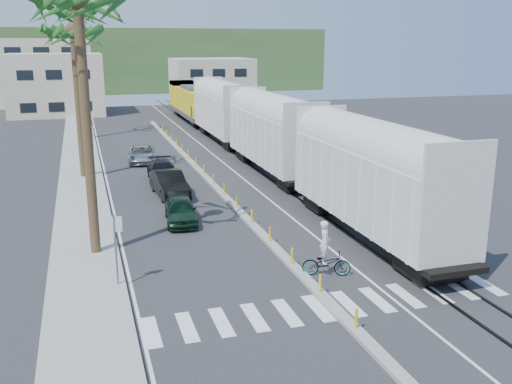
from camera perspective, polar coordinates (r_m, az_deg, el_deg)
ground at (r=23.04m, az=5.39°, el=-9.23°), size 140.00×140.00×0.00m
sidewalk at (r=45.36m, az=-17.13°, el=2.26°), size 3.00×90.00×0.15m
rails at (r=50.09m, az=-1.53°, el=3.98°), size 1.56×100.00×0.06m
median at (r=41.26m, az=-5.20°, el=1.69°), size 0.45×60.00×0.85m
crosswalk at (r=21.38m, az=7.47°, el=-11.26°), size 14.00×2.20×0.01m
lane_markings at (r=45.78m, az=-9.16°, el=2.75°), size 9.42×90.00×0.01m
freight_train at (r=46.86m, az=-0.58°, el=6.81°), size 3.00×60.94×5.85m
palm_trees at (r=42.14m, az=-17.67°, el=16.04°), size 3.50×37.20×13.75m
street_sign at (r=22.65m, az=-13.91°, el=-4.69°), size 0.60×0.08×3.00m
buildings at (r=91.22m, az=-16.28°, el=10.99°), size 38.00×27.00×10.00m
hillside at (r=119.74m, az=-13.53°, el=12.69°), size 80.00×20.00×12.00m
car_lead at (r=30.63m, az=-7.55°, el=-1.84°), size 2.37×4.28×1.35m
car_second at (r=36.07m, az=-8.66°, el=0.83°), size 2.39×5.02×1.57m
car_third at (r=40.04m, az=-9.35°, el=2.04°), size 2.52×5.02×1.39m
car_rear at (r=46.88m, az=-11.33°, el=3.74°), size 2.96×5.06×1.30m
cyclist at (r=23.75m, az=7.02°, el=-6.60°), size 1.99×2.44×2.37m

